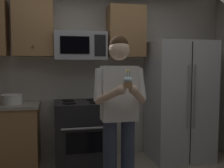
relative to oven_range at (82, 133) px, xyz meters
The scene contains 8 objects.
wall_back 0.94m from the oven_range, 69.02° to the left, with size 4.40×0.10×2.60m, color beige.
oven_range is the anchor object (origin of this frame).
microwave 1.26m from the oven_range, 89.98° to the left, with size 0.74×0.41×0.40m.
refrigerator 1.56m from the oven_range, ahead, with size 0.90×0.75×1.80m.
cabinet_row_upper 1.60m from the oven_range, 163.43° to the left, with size 2.78×0.36×0.76m.
bowl_large_white 1.08m from the oven_range, behind, with size 0.28×0.28×0.13m.
person 1.19m from the oven_range, 73.39° to the right, with size 0.60×0.48×1.76m.
cupcake 1.62m from the oven_range, 77.28° to the right, with size 0.09×0.09×0.17m.
Camera 1 is at (-0.50, -2.30, 1.46)m, focal length 41.26 mm.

